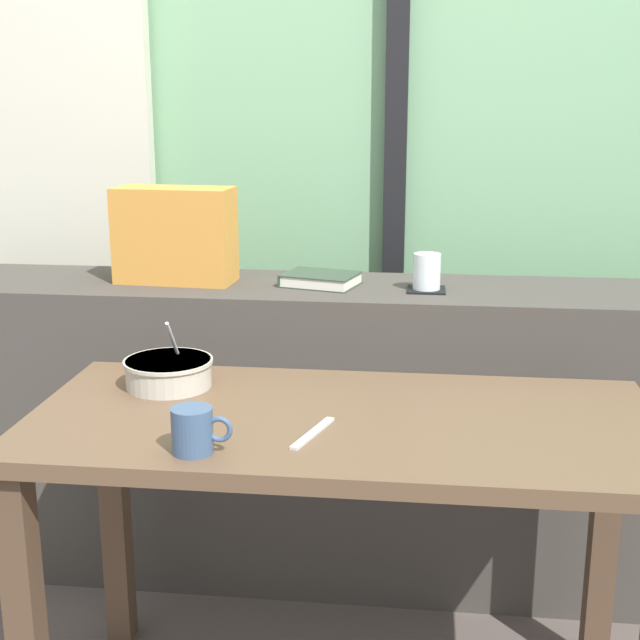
# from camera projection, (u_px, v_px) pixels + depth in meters

# --- Properties ---
(outdoor_backdrop) EXTENTS (4.80, 0.08, 2.80)m
(outdoor_backdrop) POSITION_uv_depth(u_px,v_px,m) (376.00, 79.00, 2.79)
(outdoor_backdrop) COLOR #7AAD7F
(outdoor_backdrop) RESTS_ON ground
(curtain_left_panel) EXTENTS (0.56, 0.06, 2.50)m
(curtain_left_panel) POSITION_uv_depth(u_px,v_px,m) (67.00, 127.00, 2.85)
(curtain_left_panel) COLOR beige
(curtain_left_panel) RESTS_ON ground
(window_divider_post) EXTENTS (0.07, 0.05, 2.60)m
(window_divider_post) POSITION_uv_depth(u_px,v_px,m) (396.00, 112.00, 2.74)
(window_divider_post) COLOR black
(window_divider_post) RESTS_ON ground
(dark_console_ledge) EXTENTS (2.80, 0.39, 0.85)m
(dark_console_ledge) POSITION_uv_depth(u_px,v_px,m) (359.00, 433.00, 2.47)
(dark_console_ledge) COLOR #423D38
(dark_console_ledge) RESTS_ON ground
(breakfast_table) EXTENTS (1.28, 0.60, 0.72)m
(breakfast_table) POSITION_uv_depth(u_px,v_px,m) (342.00, 469.00, 1.80)
(breakfast_table) COLOR brown
(breakfast_table) RESTS_ON ground
(coaster_square) EXTENTS (0.10, 0.10, 0.00)m
(coaster_square) POSITION_uv_depth(u_px,v_px,m) (426.00, 290.00, 2.31)
(coaster_square) COLOR black
(coaster_square) RESTS_ON dark_console_ledge
(juice_glass) EXTENTS (0.07, 0.07, 0.09)m
(juice_glass) POSITION_uv_depth(u_px,v_px,m) (427.00, 273.00, 2.30)
(juice_glass) COLOR white
(juice_glass) RESTS_ON coaster_square
(closed_book) EXTENTS (0.22, 0.19, 0.03)m
(closed_book) POSITION_uv_depth(u_px,v_px,m) (320.00, 279.00, 2.38)
(closed_book) COLOR #334233
(closed_book) RESTS_ON dark_console_ledge
(throw_pillow) EXTENTS (0.33, 0.16, 0.26)m
(throw_pillow) POSITION_uv_depth(u_px,v_px,m) (175.00, 235.00, 2.39)
(throw_pillow) COLOR #D18938
(throw_pillow) RESTS_ON dark_console_ledge
(soup_bowl) EXTENTS (0.20, 0.20, 0.16)m
(soup_bowl) POSITION_uv_depth(u_px,v_px,m) (169.00, 373.00, 1.94)
(soup_bowl) COLOR #BCB7A8
(soup_bowl) RESTS_ON breakfast_table
(fork_utensil) EXTENTS (0.07, 0.17, 0.01)m
(fork_utensil) POSITION_uv_depth(u_px,v_px,m) (313.00, 433.00, 1.67)
(fork_utensil) COLOR silver
(fork_utensil) RESTS_ON breakfast_table
(ceramic_mug) EXTENTS (0.11, 0.08, 0.08)m
(ceramic_mug) POSITION_uv_depth(u_px,v_px,m) (194.00, 430.00, 1.58)
(ceramic_mug) COLOR #3D567A
(ceramic_mug) RESTS_ON breakfast_table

